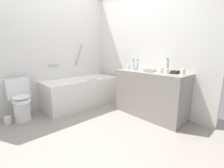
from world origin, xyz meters
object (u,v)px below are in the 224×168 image
at_px(amenity_basket, 175,72).
at_px(drinking_glass_1, 167,71).
at_px(water_bottle_2, 167,66).
at_px(sink_faucet, 152,69).
at_px(drinking_glass_2, 128,67).
at_px(toilet, 21,100).
at_px(toilet_paper_roll, 8,120).
at_px(water_bottle_1, 133,64).
at_px(bathtub, 82,91).
at_px(drinking_glass_0, 183,72).
at_px(water_bottle_0, 134,65).
at_px(sink_basin, 146,70).
at_px(water_bottle_3, 137,65).
at_px(soap_dish, 142,69).
at_px(drinking_glass_3, 161,70).

bearing_deg(amenity_basket, drinking_glass_1, 134.83).
distance_m(water_bottle_2, drinking_glass_1, 0.13).
xyz_separation_m(sink_faucet, amenity_basket, (-0.07, -0.49, -0.00)).
relative_size(drinking_glass_1, drinking_glass_2, 0.87).
distance_m(toilet, toilet_paper_roll, 0.38).
height_order(water_bottle_1, drinking_glass_1, water_bottle_1).
distance_m(toilet, amenity_basket, 2.71).
bearing_deg(drinking_glass_1, toilet, 136.36).
distance_m(bathtub, amenity_basket, 2.01).
bearing_deg(amenity_basket, drinking_glass_0, -100.53).
relative_size(water_bottle_0, drinking_glass_2, 1.97).
bearing_deg(water_bottle_2, drinking_glass_2, 94.86).
bearing_deg(sink_faucet, drinking_glass_2, 105.70).
distance_m(sink_basin, water_bottle_1, 0.34).
height_order(water_bottle_1, water_bottle_3, water_bottle_1).
height_order(sink_basin, drinking_glass_0, drinking_glass_0).
distance_m(water_bottle_0, amenity_basket, 0.87).
height_order(water_bottle_3, drinking_glass_2, water_bottle_3).
bearing_deg(amenity_basket, water_bottle_1, 96.51).
xyz_separation_m(water_bottle_1, water_bottle_2, (0.10, -0.67, 0.01)).
bearing_deg(toilet, sink_basin, 56.17).
bearing_deg(water_bottle_3, toilet, 151.28).
relative_size(water_bottle_1, soap_dish, 2.49).
height_order(water_bottle_3, drinking_glass_1, water_bottle_3).
bearing_deg(water_bottle_1, soap_dish, -56.50).
height_order(water_bottle_0, water_bottle_3, water_bottle_3).
height_order(water_bottle_3, amenity_basket, water_bottle_3).
xyz_separation_m(toilet, sink_faucet, (1.99, -1.35, 0.50)).
xyz_separation_m(water_bottle_0, soap_dish, (0.01, -0.19, -0.08)).
xyz_separation_m(amenity_basket, soap_dish, (-0.00, 0.68, -0.02)).
height_order(drinking_glass_2, amenity_basket, drinking_glass_2).
height_order(water_bottle_0, drinking_glass_1, water_bottle_0).
distance_m(sink_faucet, water_bottle_2, 0.36).
bearing_deg(bathtub, sink_basin, -65.80).
distance_m(water_bottle_3, amenity_basket, 0.79).
distance_m(water_bottle_2, amenity_basket, 0.18).
xyz_separation_m(drinking_glass_3, toilet_paper_roll, (-2.06, 1.63, -0.83)).
xyz_separation_m(water_bottle_1, drinking_glass_1, (-0.00, -0.73, -0.06)).
bearing_deg(drinking_glass_0, toilet_paper_roll, 137.15).
bearing_deg(toilet, water_bottle_0, 65.96).
bearing_deg(water_bottle_1, water_bottle_3, -20.24).
bearing_deg(drinking_glass_2, water_bottle_2, -85.14).
height_order(sink_faucet, water_bottle_3, water_bottle_3).
distance_m(water_bottle_0, drinking_glass_2, 0.12).
xyz_separation_m(water_bottle_1, toilet_paper_roll, (-2.06, 1.02, -0.89)).
bearing_deg(drinking_glass_2, bathtub, 127.21).
relative_size(toilet, drinking_glass_2, 7.39).
xyz_separation_m(water_bottle_0, drinking_glass_0, (-0.01, -1.01, -0.04)).
relative_size(toilet, soap_dish, 8.30).
distance_m(sink_faucet, drinking_glass_2, 0.50).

